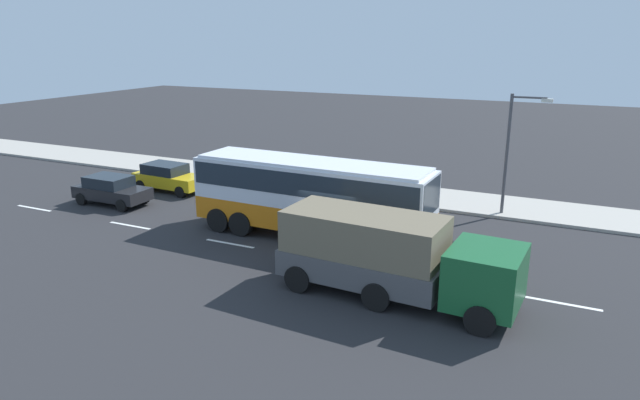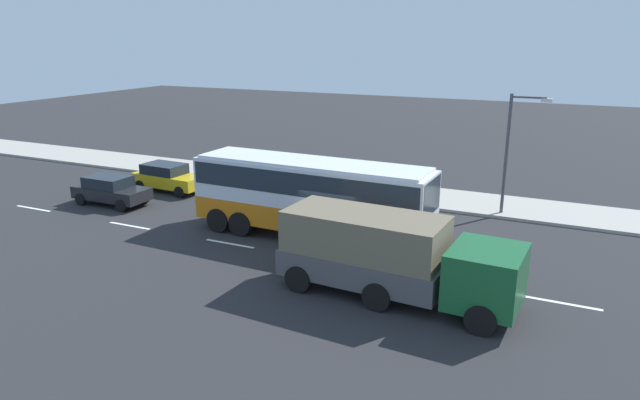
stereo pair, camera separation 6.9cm
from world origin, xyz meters
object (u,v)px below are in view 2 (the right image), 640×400
object	(u,v)px
coach_bus	(311,191)
street_lamp	(512,145)
car_yellow_taxi	(168,177)
pedestrian_near_curb	(391,176)
cargo_truck	(391,254)
car_black_sedan	(111,190)

from	to	relation	value
coach_bus	street_lamp	world-z (taller)	street_lamp
car_yellow_taxi	pedestrian_near_curb	size ratio (longest dim) A/B	2.79
cargo_truck	car_yellow_taxi	bearing A→B (deg)	157.29
coach_bus	pedestrian_near_curb	bearing A→B (deg)	85.16
street_lamp	coach_bus	bearing A→B (deg)	-136.72
coach_bus	car_black_sedan	xyz separation A→B (m)	(-11.78, 0.13, -1.34)
cargo_truck	pedestrian_near_curb	world-z (taller)	cargo_truck
street_lamp	cargo_truck	bearing A→B (deg)	-101.85
coach_bus	cargo_truck	distance (m)	6.52
cargo_truck	street_lamp	xyz separation A→B (m)	(2.31, 11.01, 2.05)
cargo_truck	street_lamp	size ratio (longest dim) A/B	1.41
coach_bus	car_black_sedan	world-z (taller)	coach_bus
cargo_truck	car_black_sedan	world-z (taller)	cargo_truck
car_yellow_taxi	pedestrian_near_curb	distance (m)	12.66
cargo_truck	car_yellow_taxi	xyz separation A→B (m)	(-15.86, 7.67, -0.71)
cargo_truck	car_yellow_taxi	distance (m)	17.63
car_black_sedan	street_lamp	xyz separation A→B (m)	(19.11, 6.77, 2.78)
pedestrian_near_curb	street_lamp	distance (m)	7.05
car_black_sedan	street_lamp	distance (m)	20.47
car_yellow_taxi	street_lamp	distance (m)	18.68
cargo_truck	car_black_sedan	xyz separation A→B (m)	(-16.80, 4.24, -0.73)
street_lamp	car_black_sedan	bearing A→B (deg)	-160.48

